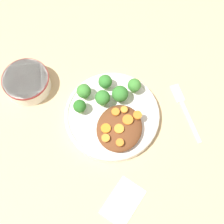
# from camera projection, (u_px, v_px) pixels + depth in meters

# --- Properties ---
(ground_plane) EXTENTS (4.00, 4.00, 0.00)m
(ground_plane) POSITION_uv_depth(u_px,v_px,m) (112.00, 117.00, 0.84)
(ground_plane) COLOR tan
(plate) EXTENTS (0.25, 0.25, 0.03)m
(plate) POSITION_uv_depth(u_px,v_px,m) (112.00, 115.00, 0.83)
(plate) COLOR white
(plate) RESTS_ON ground_plane
(dip_bowl) EXTENTS (0.13, 0.13, 0.05)m
(dip_bowl) POSITION_uv_depth(u_px,v_px,m) (27.00, 82.00, 0.85)
(dip_bowl) COLOR white
(dip_bowl) RESTS_ON ground_plane
(stew_mound) EXTENTS (0.13, 0.12, 0.03)m
(stew_mound) POSITION_uv_depth(u_px,v_px,m) (119.00, 128.00, 0.79)
(stew_mound) COLOR brown
(stew_mound) RESTS_ON plate
(broccoli_floret_0) EXTENTS (0.04, 0.04, 0.06)m
(broccoli_floret_0) POSITION_uv_depth(u_px,v_px,m) (103.00, 98.00, 0.80)
(broccoli_floret_0) COLOR #759E51
(broccoli_floret_0) RESTS_ON plate
(broccoli_floret_1) EXTENTS (0.03, 0.03, 0.05)m
(broccoli_floret_1) POSITION_uv_depth(u_px,v_px,m) (80.00, 107.00, 0.80)
(broccoli_floret_1) COLOR #7FA85B
(broccoli_floret_1) RESTS_ON plate
(broccoli_floret_2) EXTENTS (0.04, 0.04, 0.06)m
(broccoli_floret_2) POSITION_uv_depth(u_px,v_px,m) (120.00, 94.00, 0.81)
(broccoli_floret_2) COLOR #759E51
(broccoli_floret_2) RESTS_ON plate
(broccoli_floret_3) EXTENTS (0.04, 0.04, 0.05)m
(broccoli_floret_3) POSITION_uv_depth(u_px,v_px,m) (84.00, 91.00, 0.82)
(broccoli_floret_3) COLOR #759E51
(broccoli_floret_3) RESTS_ON plate
(broccoli_floret_4) EXTENTS (0.04, 0.04, 0.05)m
(broccoli_floret_4) POSITION_uv_depth(u_px,v_px,m) (105.00, 82.00, 0.83)
(broccoli_floret_4) COLOR #7FA85B
(broccoli_floret_4) RESTS_ON plate
(broccoli_floret_5) EXTENTS (0.04, 0.04, 0.05)m
(broccoli_floret_5) POSITION_uv_depth(u_px,v_px,m) (134.00, 86.00, 0.82)
(broccoli_floret_5) COLOR #7FA85B
(broccoli_floret_5) RESTS_ON plate
(carrot_slice_0) EXTENTS (0.02, 0.02, 0.01)m
(carrot_slice_0) POSITION_uv_depth(u_px,v_px,m) (116.00, 112.00, 0.78)
(carrot_slice_0) COLOR orange
(carrot_slice_0) RESTS_ON stew_mound
(carrot_slice_1) EXTENTS (0.02, 0.02, 0.00)m
(carrot_slice_1) POSITION_uv_depth(u_px,v_px,m) (120.00, 142.00, 0.75)
(carrot_slice_1) COLOR orange
(carrot_slice_1) RESTS_ON stew_mound
(carrot_slice_2) EXTENTS (0.02, 0.02, 0.01)m
(carrot_slice_2) POSITION_uv_depth(u_px,v_px,m) (124.00, 110.00, 0.79)
(carrot_slice_2) COLOR orange
(carrot_slice_2) RESTS_ON stew_mound
(carrot_slice_3) EXTENTS (0.02, 0.02, 0.01)m
(carrot_slice_3) POSITION_uv_depth(u_px,v_px,m) (106.00, 138.00, 0.76)
(carrot_slice_3) COLOR orange
(carrot_slice_3) RESTS_ON stew_mound
(carrot_slice_4) EXTENTS (0.02, 0.02, 0.01)m
(carrot_slice_4) POSITION_uv_depth(u_px,v_px,m) (138.00, 115.00, 0.78)
(carrot_slice_4) COLOR orange
(carrot_slice_4) RESTS_ON stew_mound
(carrot_slice_5) EXTENTS (0.03, 0.03, 0.00)m
(carrot_slice_5) POSITION_uv_depth(u_px,v_px,m) (128.00, 120.00, 0.78)
(carrot_slice_5) COLOR orange
(carrot_slice_5) RESTS_ON stew_mound
(carrot_slice_6) EXTENTS (0.02, 0.02, 0.00)m
(carrot_slice_6) POSITION_uv_depth(u_px,v_px,m) (104.00, 128.00, 0.77)
(carrot_slice_6) COLOR orange
(carrot_slice_6) RESTS_ON stew_mound
(carrot_slice_7) EXTENTS (0.02, 0.02, 0.00)m
(carrot_slice_7) POSITION_uv_depth(u_px,v_px,m) (119.00, 129.00, 0.77)
(carrot_slice_7) COLOR orange
(carrot_slice_7) RESTS_ON stew_mound
(fork) EXTENTS (0.16, 0.11, 0.01)m
(fork) POSITION_uv_depth(u_px,v_px,m) (184.00, 107.00, 0.85)
(fork) COLOR silver
(fork) RESTS_ON ground_plane
(napkin) EXTENTS (0.12, 0.10, 0.01)m
(napkin) POSITION_uv_depth(u_px,v_px,m) (123.00, 202.00, 0.75)
(napkin) COLOR white
(napkin) RESTS_ON ground_plane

